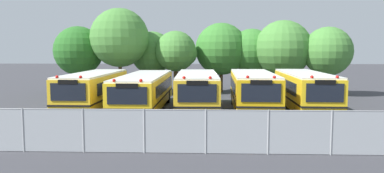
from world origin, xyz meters
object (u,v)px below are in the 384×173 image
Objects in this scene: school_bus_0 at (94,89)px; tree_0 at (80,51)px; school_bus_2 at (197,90)px; tree_4 at (222,48)px; school_bus_3 at (253,90)px; tree_1 at (121,38)px; tree_3 at (177,52)px; tree_6 at (284,49)px; tree_5 at (250,51)px; tree_7 at (328,51)px; school_bus_4 at (304,90)px; tree_2 at (151,52)px; school_bus_1 at (145,90)px.

tree_0 is at bearing -65.91° from school_bus_0.
tree_4 reaches higher than school_bus_2.
tree_0 is at bearing -30.75° from school_bus_3.
tree_4 is (-1.56, 11.19, 2.76)m from school_bus_3.
tree_1 reaches higher than tree_3.
school_bus_0 is 10.69m from tree_3.
tree_3 is 9.55m from tree_6.
school_bus_2 is 12.51m from tree_5.
tree_0 reaches higher than school_bus_0.
tree_7 is (17.97, 8.60, 2.49)m from school_bus_0.
school_bus_4 is 1.69× the size of tree_2.
school_bus_4 is 1.61× the size of tree_7.
tree_6 reaches higher than tree_4.
tree_0 is at bearing -170.76° from tree_4.
tree_2 is at bearing 149.16° from tree_3.
tree_0 is 1.02× the size of tree_7.
tree_1 is 1.28× the size of tree_5.
school_bus_4 is (13.79, 0.05, 0.02)m from school_bus_0.
tree_7 reaches higher than tree_3.
school_bus_4 is at bearing -179.18° from school_bus_0.
tree_6 is at bearing -128.84° from school_bus_2.
tree_2 is (-1.16, 10.79, 2.46)m from school_bus_1.
school_bus_2 is 11.77m from tree_4.
tree_4 reaches higher than tree_7.
tree_5 is at bearing 152.21° from tree_6.
tree_0 is 12.95m from tree_4.
school_bus_3 is (10.44, -0.15, 0.02)m from school_bus_0.
tree_5 is at bearing 12.50° from tree_1.
tree_0 is at bearing 179.07° from tree_7.
school_bus_0 is 14.44m from tree_4.
school_bus_2 is at bearing -100.29° from tree_4.
school_bus_4 is 1.58× the size of tree_0.
school_bus_0 is 1.43× the size of tree_4.
tree_0 reaches higher than school_bus_2.
tree_3 is (-8.96, 9.17, 2.40)m from school_bus_4.
school_bus_0 is at bearing -66.51° from tree_0.
tree_7 is at bearing -153.82° from school_bus_0.
school_bus_2 is at bearing -141.61° from tree_7.
tree_3 is 0.86× the size of tree_6.
school_bus_0 is 10.09m from tree_0.
tree_0 is (-7.27, 8.96, 2.58)m from school_bus_1.
tree_7 is (15.75, -2.18, 0.09)m from tree_2.
school_bus_3 is 11.58m from tree_5.
tree_1 is at bearing -37.78° from school_bus_3.
tree_1 reaches higher than tree_2.
school_bus_3 is 3.35m from school_bus_4.
tree_0 reaches higher than school_bus_1.
tree_2 is (2.21, 10.79, 2.41)m from school_bus_0.
school_bus_1 is at bearing -138.86° from tree_6.
tree_6 reaches higher than tree_3.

